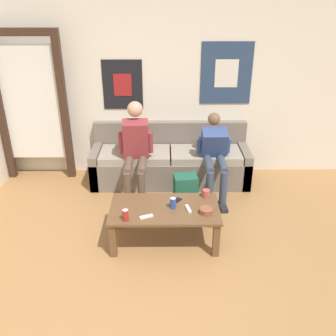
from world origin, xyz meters
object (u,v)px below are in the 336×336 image
Objects in this scene: person_seated_teen at (215,154)px; ceramic_bowl at (206,210)px; game_controller_near_left at (146,217)px; coffee_table at (165,213)px; drink_can_red at (126,215)px; drink_can_blue at (173,203)px; backpack at (185,193)px; cell_phone at (176,201)px; pillar_candle at (206,194)px; person_seated_adult at (135,148)px; game_controller_near_right at (188,209)px; couch at (170,162)px.

person_seated_teen is 7.59× the size of ceramic_bowl.
game_controller_near_left is at bearing -123.94° from person_seated_teen.
coffee_table is 9.73× the size of drink_can_red.
ceramic_bowl is 1.16× the size of drink_can_blue.
backpack is at bearing 102.10° from ceramic_bowl.
drink_can_blue is at bearing -105.50° from cell_phone.
game_controller_near_left is (-0.64, -0.08, -0.02)m from ceramic_bowl.
coffee_table is at bearing 30.42° from drink_can_red.
game_controller_near_left is at bearing -117.28° from backpack.
pillar_candle is at bearing 31.04° from drink_can_blue.
ceramic_bowl is (-0.23, -1.21, -0.13)m from person_seated_teen.
ceramic_bowl is (0.83, -1.21, -0.22)m from person_seated_adult.
person_seated_teen is at bearing 62.08° from drink_can_blue.
coffee_table is 2.62× the size of backpack.
person_seated_teen is 1.22m from game_controller_near_right.
couch is 1.36m from cell_phone.
coffee_table is 0.27m from game_controller_near_right.
drink_can_blue is (0.09, -0.00, 0.13)m from coffee_table.
pillar_candle is 0.85× the size of drink_can_red.
ceramic_bowl is at bearing 7.01° from game_controller_near_left.
person_seated_adult is at bearing 113.66° from drink_can_blue.
couch is 1.51m from drink_can_blue.
cell_phone is (0.54, 0.38, -0.06)m from drink_can_red.
person_seated_teen is 10.34× the size of pillar_candle.
backpack is 0.62m from cell_phone.
pillar_candle is 1.00m from drink_can_red.
person_seated_adult is 1.49m from ceramic_bowl.
coffee_table is 0.94× the size of person_seated_adult.
backpack is 3.14× the size of cell_phone.
game_controller_near_left is at bearing -134.05° from cell_phone.
ceramic_bowl is 0.20m from game_controller_near_right.
person_seated_adult is 1.33m from game_controller_near_left.
cell_phone is (0.05, -1.35, 0.15)m from couch.
pillar_candle is (0.03, 0.34, 0.01)m from ceramic_bowl.
couch is 4.94× the size of backpack.
person_seated_adult is 1.21m from drink_can_blue.
couch is 15.49× the size of cell_phone.
drink_can_blue is (-0.58, -1.10, -0.10)m from person_seated_teen.
cell_phone is (0.04, 0.15, -0.06)m from drink_can_blue.
couch is 1.78× the size of person_seated_adult.
drink_can_red is (-1.08, -1.33, -0.10)m from person_seated_teen.
ceramic_bowl is (0.45, -0.12, 0.10)m from coffee_table.
person_seated_teen reaches higher than cell_phone.
drink_can_blue is (0.01, -1.50, 0.21)m from couch.
backpack is at bearing 69.06° from coffee_table.
cell_phone is (-0.54, -0.95, -0.16)m from person_seated_teen.
game_controller_near_left is (-0.46, -0.90, 0.23)m from backpack.
pillar_candle is at bearing 25.57° from coffee_table.
game_controller_near_left reaches higher than cell_phone.
person_seated_adult is (-0.47, -0.40, 0.40)m from couch.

